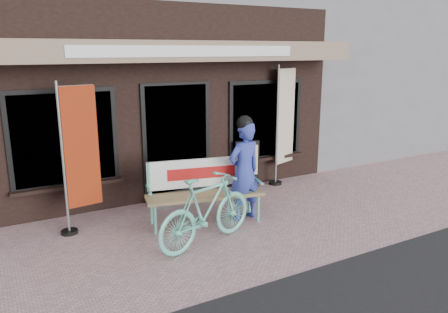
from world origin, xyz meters
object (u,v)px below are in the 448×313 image
person (244,169)px  bicycle (206,210)px  bench (203,186)px  nobori_cream (284,123)px  nobori_red (79,156)px  menu_stand (247,164)px

person → bicycle: 1.20m
bicycle → bench: bearing=-40.0°
nobori_cream → nobori_red: bearing=169.1°
nobori_red → bicycle: bearing=-52.0°
nobori_cream → menu_stand: 1.21m
bicycle → menu_stand: bicycle is taller
bench → person: person is taller
bicycle → menu_stand: (1.91, 1.95, -0.01)m
nobori_red → bench: bearing=-25.5°
person → nobori_cream: (1.84, 1.40, 0.42)m
bicycle → nobori_red: (-1.46, 1.41, 0.68)m
nobori_cream → menu_stand: (-0.93, -0.04, -0.77)m
nobori_red → menu_stand: size_ratio=2.35×
person → nobori_red: (-2.46, 0.82, 0.35)m
bicycle → nobori_red: bearing=29.9°
bicycle → menu_stand: bearing=-60.5°
bench → person: 0.72m
bench → bicycle: bearing=-101.6°
bench → menu_stand: bearing=48.3°
bench → nobori_red: size_ratio=0.84×
bicycle → nobori_cream: 3.55m
bicycle → nobori_red: 2.14m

